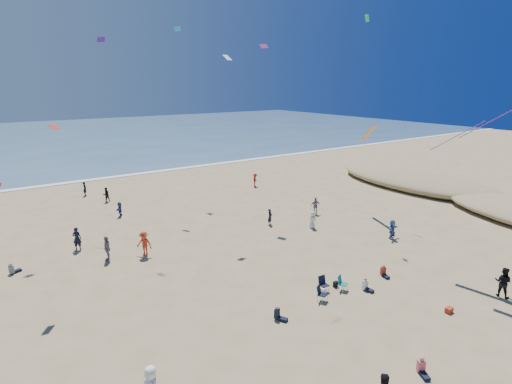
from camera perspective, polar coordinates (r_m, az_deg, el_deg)
ground at (r=20.64m, az=8.81°, el=-23.44°), size 220.00×220.00×0.00m
ocean at (r=107.79m, az=-28.49°, el=6.67°), size 220.00×100.00×0.06m
surf_line at (r=58.97m, az=-22.61°, el=1.59°), size 220.00×1.20×0.08m
standing_flyers at (r=32.74m, az=-3.17°, el=-6.13°), size 24.82×41.57×1.94m
seated_group at (r=25.11m, az=3.55°, el=-14.40°), size 22.00×22.94×0.84m
chair_cluster at (r=26.12m, az=10.53°, el=-13.19°), size 2.81×1.53×1.00m
white_tote at (r=26.20m, az=9.62°, el=-13.80°), size 0.35×0.20×0.40m
black_backpack at (r=27.18m, az=11.31°, el=-12.78°), size 0.30×0.22×0.38m
cooler at (r=26.57m, az=25.86°, el=-14.94°), size 0.45×0.30×0.30m
navy_bag at (r=36.93m, az=18.97°, el=-5.64°), size 0.28×0.18×0.34m
kites_aloft at (r=32.12m, az=6.45°, el=18.45°), size 42.97×41.32×28.91m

